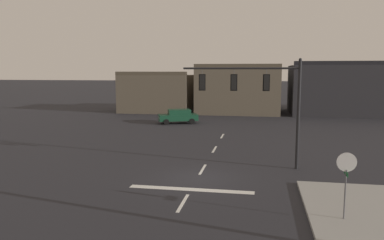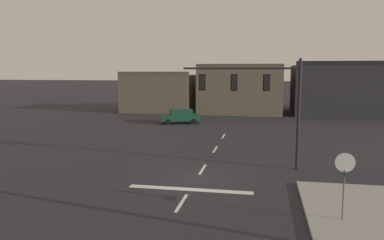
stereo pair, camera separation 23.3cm
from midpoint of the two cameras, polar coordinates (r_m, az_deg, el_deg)
The scene contains 8 objects.
ground_plane at distance 21.38m, azimuth 1.06°, elevation -8.82°, with size 400.00×400.00×0.00m, color #232328.
sidewalk_near_corner at distance 17.83m, azimuth 25.15°, elevation -12.66°, with size 5.00×8.00×0.15m, color gray.
stop_bar_paint at distance 19.50m, azimuth 0.04°, elevation -10.43°, with size 6.40×0.50×0.01m, color silver.
lane_centreline at distance 23.28m, azimuth 1.90°, elevation -7.45°, with size 0.16×26.40×0.01m.
signal_mast_near_side at distance 23.34m, azimuth 10.58°, elevation 4.02°, with size 7.11×0.52×6.73m.
stop_sign at distance 16.02m, azimuth 22.44°, elevation -7.02°, with size 0.76×0.64×2.83m.
car_lot_nearside at distance 43.02m, azimuth -1.65°, elevation 0.62°, with size 4.75×3.28×1.61m.
building_row at distance 55.76m, azimuth 17.24°, elevation 4.25°, with size 46.79×13.32×7.19m.
Camera 2 is at (3.60, -20.20, 6.00)m, focal length 35.34 mm.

